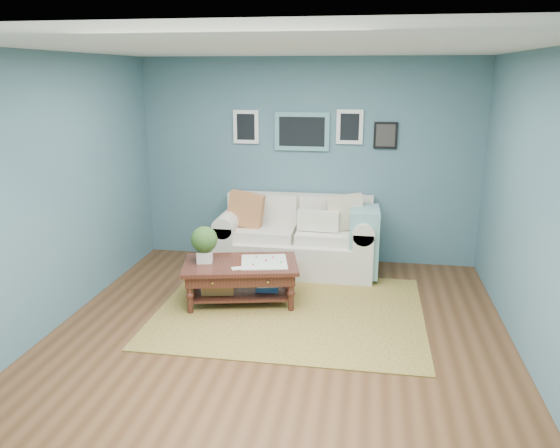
# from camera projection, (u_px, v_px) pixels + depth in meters

# --- Properties ---
(room_shell) EXTENTS (5.00, 5.02, 2.70)m
(room_shell) POSITION_uv_depth(u_px,v_px,m) (277.00, 203.00, 4.94)
(room_shell) COLOR brown
(room_shell) RESTS_ON ground
(area_rug) EXTENTS (2.83, 2.26, 0.01)m
(area_rug) POSITION_uv_depth(u_px,v_px,m) (290.00, 311.00, 5.91)
(area_rug) COLOR brown
(area_rug) RESTS_ON ground
(loveseat) EXTENTS (2.04, 0.93, 1.05)m
(loveseat) POSITION_uv_depth(u_px,v_px,m) (303.00, 238.00, 7.06)
(loveseat) COLOR white
(loveseat) RESTS_ON ground
(coffee_table) EXTENTS (1.38, 0.98, 0.87)m
(coffee_table) POSITION_uv_depth(u_px,v_px,m) (235.00, 269.00, 6.05)
(coffee_table) COLOR #341010
(coffee_table) RESTS_ON ground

